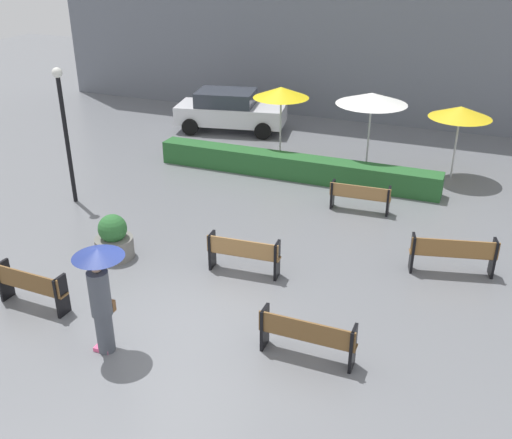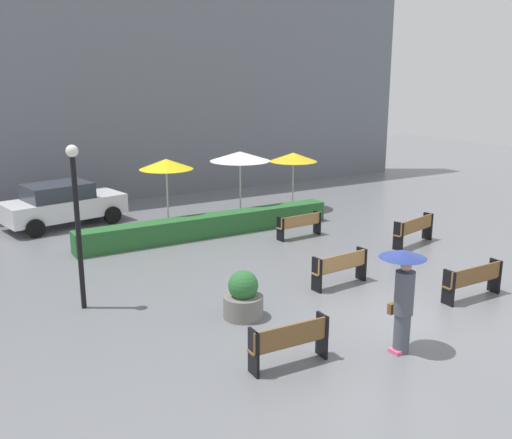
# 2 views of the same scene
# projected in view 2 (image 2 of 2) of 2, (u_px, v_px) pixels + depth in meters

# --- Properties ---
(ground_plane) EXTENTS (60.00, 60.00, 0.00)m
(ground_plane) POSITION_uv_depth(u_px,v_px,m) (391.00, 322.00, 12.80)
(ground_plane) COLOR slate
(bench_back_row) EXTENTS (1.69, 0.44, 0.80)m
(bench_back_row) POSITION_uv_depth(u_px,v_px,m) (300.00, 224.00, 19.30)
(bench_back_row) COLOR #9E7242
(bench_back_row) RESTS_ON ground
(bench_near_left) EXTENTS (1.63, 0.39, 0.88)m
(bench_near_left) POSITION_uv_depth(u_px,v_px,m) (290.00, 341.00, 10.75)
(bench_near_left) COLOR brown
(bench_near_left) RESTS_ON ground
(bench_far_right) EXTENTS (1.90, 0.77, 0.90)m
(bench_far_right) POSITION_uv_depth(u_px,v_px,m) (415.00, 228.00, 18.47)
(bench_far_right) COLOR olive
(bench_far_right) RESTS_ON ground
(bench_near_right) EXTENTS (1.78, 0.35, 0.86)m
(bench_near_right) POSITION_uv_depth(u_px,v_px,m) (474.00, 279.00, 14.01)
(bench_near_right) COLOR brown
(bench_near_right) RESTS_ON ground
(bench_mid_center) EXTENTS (1.69, 0.47, 0.88)m
(bench_mid_center) POSITION_uv_depth(u_px,v_px,m) (341.00, 266.00, 14.87)
(bench_mid_center) COLOR #9E7242
(bench_mid_center) RESTS_ON ground
(pedestrian_with_umbrella) EXTENTS (0.92, 0.92, 2.09)m
(pedestrian_with_umbrella) POSITION_uv_depth(u_px,v_px,m) (403.00, 288.00, 11.16)
(pedestrian_with_umbrella) COLOR #4C515B
(pedestrian_with_umbrella) RESTS_ON ground
(planter_pot) EXTENTS (0.91, 0.91, 1.10)m
(planter_pot) POSITION_uv_depth(u_px,v_px,m) (243.00, 297.00, 12.96)
(planter_pot) COLOR slate
(planter_pot) RESTS_ON ground
(lamp_post) EXTENTS (0.28, 0.28, 3.84)m
(lamp_post) POSITION_uv_depth(u_px,v_px,m) (77.00, 210.00, 13.01)
(lamp_post) COLOR black
(lamp_post) RESTS_ON ground
(patio_umbrella_yellow) EXTENTS (1.85, 1.85, 2.53)m
(patio_umbrella_yellow) POSITION_uv_depth(u_px,v_px,m) (166.00, 164.00, 19.71)
(patio_umbrella_yellow) COLOR silver
(patio_umbrella_yellow) RESTS_ON ground
(patio_umbrella_white) EXTENTS (2.24, 2.24, 2.58)m
(patio_umbrella_white) POSITION_uv_depth(u_px,v_px,m) (240.00, 156.00, 21.25)
(patio_umbrella_white) COLOR silver
(patio_umbrella_white) RESTS_ON ground
(patio_umbrella_yellow_far) EXTENTS (1.90, 1.90, 2.31)m
(patio_umbrella_yellow_far) POSITION_uv_depth(u_px,v_px,m) (293.00, 157.00, 22.97)
(patio_umbrella_yellow_far) COLOR silver
(patio_umbrella_yellow_far) RESTS_ON ground
(hedge_strip) EXTENTS (9.11, 0.70, 0.72)m
(hedge_strip) POSITION_uv_depth(u_px,v_px,m) (210.00, 225.00, 19.55)
(hedge_strip) COLOR #28602D
(hedge_strip) RESTS_ON ground
(building_facade) EXTENTS (28.00, 1.20, 11.76)m
(building_facade) POSITION_uv_depth(u_px,v_px,m) (138.00, 61.00, 24.74)
(building_facade) COLOR slate
(building_facade) RESTS_ON ground
(parked_car) EXTENTS (4.46, 2.61, 1.57)m
(parked_car) POSITION_uv_depth(u_px,v_px,m) (62.00, 204.00, 20.75)
(parked_car) COLOR silver
(parked_car) RESTS_ON ground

